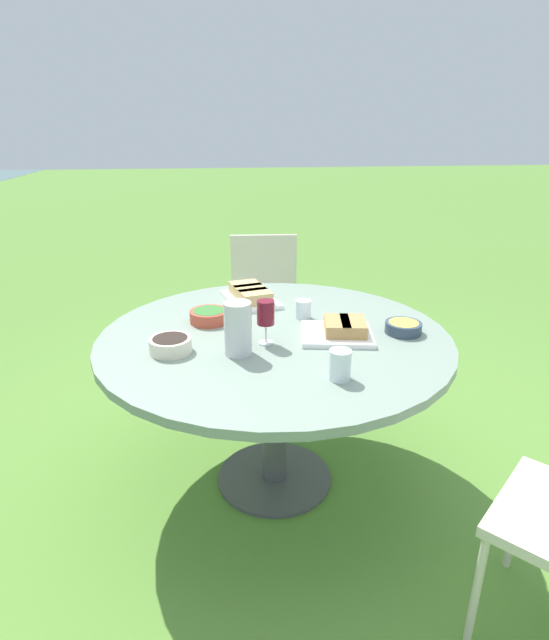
% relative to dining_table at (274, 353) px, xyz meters
% --- Properties ---
extents(ground_plane, '(40.00, 40.00, 0.00)m').
position_rel_dining_table_xyz_m(ground_plane, '(0.00, 0.00, -0.65)').
color(ground_plane, '#5B8C38').
extents(dining_table, '(1.46, 1.46, 0.74)m').
position_rel_dining_table_xyz_m(dining_table, '(0.00, 0.00, 0.00)').
color(dining_table, '#4C4C51').
rests_on(dining_table, ground_plane).
extents(chair_near_right, '(0.45, 0.47, 0.89)m').
position_rel_dining_table_xyz_m(chair_near_right, '(1.22, -0.10, -0.12)').
color(chair_near_right, beige).
rests_on(chair_near_right, ground_plane).
extents(water_pitcher, '(0.11, 0.10, 0.21)m').
position_rel_dining_table_xyz_m(water_pitcher, '(-0.18, 0.16, 0.20)').
color(water_pitcher, silver).
rests_on(water_pitcher, dining_table).
extents(wine_glass, '(0.07, 0.07, 0.18)m').
position_rel_dining_table_xyz_m(wine_glass, '(-0.10, 0.05, 0.22)').
color(wine_glass, silver).
rests_on(wine_glass, dining_table).
extents(platter_bread_main, '(0.31, 0.33, 0.07)m').
position_rel_dining_table_xyz_m(platter_bread_main, '(-0.07, -0.27, 0.12)').
color(platter_bread_main, white).
rests_on(platter_bread_main, dining_table).
extents(platter_charcuterie, '(0.38, 0.29, 0.07)m').
position_rel_dining_table_xyz_m(platter_charcuterie, '(0.43, 0.06, 0.13)').
color(platter_charcuterie, white).
rests_on(platter_charcuterie, dining_table).
extents(bowl_fries, '(0.15, 0.15, 0.05)m').
position_rel_dining_table_xyz_m(bowl_fries, '(-0.07, -0.53, 0.12)').
color(bowl_fries, '#334256').
rests_on(bowl_fries, dining_table).
extents(bowl_salad, '(0.17, 0.17, 0.05)m').
position_rel_dining_table_xyz_m(bowl_salad, '(0.17, 0.27, 0.12)').
color(bowl_salad, '#B74733').
rests_on(bowl_salad, dining_table).
extents(bowl_olives, '(0.16, 0.16, 0.06)m').
position_rel_dining_table_xyz_m(bowl_olives, '(-0.13, 0.42, 0.12)').
color(bowl_olives, beige).
rests_on(bowl_olives, dining_table).
extents(cup_water_near, '(0.08, 0.08, 0.11)m').
position_rel_dining_table_xyz_m(cup_water_near, '(-0.43, -0.17, 0.15)').
color(cup_water_near, silver).
rests_on(cup_water_near, dining_table).
extents(cup_water_far, '(0.07, 0.07, 0.08)m').
position_rel_dining_table_xyz_m(cup_water_far, '(0.17, -0.15, 0.13)').
color(cup_water_far, silver).
rests_on(cup_water_far, dining_table).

